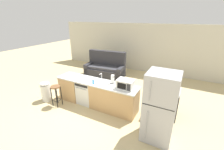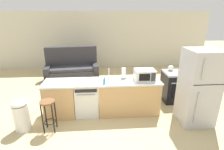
{
  "view_description": "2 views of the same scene",
  "coord_description": "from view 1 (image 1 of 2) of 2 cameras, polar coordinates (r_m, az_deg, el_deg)",
  "views": [
    {
      "loc": [
        2.75,
        -3.79,
        2.93
      ],
      "look_at": [
        0.62,
        0.28,
        1.12
      ],
      "focal_mm": 24.0,
      "sensor_mm": 36.0,
      "label": 1
    },
    {
      "loc": [
        0.08,
        -4.08,
        2.51
      ],
      "look_at": [
        0.4,
        0.06,
        1.03
      ],
      "focal_mm": 28.0,
      "sensor_mm": 36.0,
      "label": 2
    }
  ],
  "objects": [
    {
      "name": "wall_back",
      "position": [
        8.52,
        10.57,
        10.07
      ],
      "size": [
        10.0,
        0.06,
        2.6
      ],
      "color": "beige",
      "rests_on": "ground_plane"
    },
    {
      "name": "kettle",
      "position": [
        4.91,
        18.73,
        -3.1
      ],
      "size": [
        0.21,
        0.17,
        0.19
      ],
      "color": "silver",
      "rests_on": "stove_range"
    },
    {
      "name": "bar_stool",
      "position": [
        5.48,
        -20.57,
        -5.96
      ],
      "size": [
        0.32,
        0.32,
        0.74
      ],
      "color": "brown",
      "rests_on": "ground_plane"
    },
    {
      "name": "paper_towel_roll",
      "position": [
        4.82,
        0.21,
        -1.65
      ],
      "size": [
        0.14,
        0.14,
        0.28
      ],
      "color": "#4C4C51",
      "rests_on": "kitchen_counter"
    },
    {
      "name": "couch",
      "position": [
        7.85,
        -2.42,
        2.6
      ],
      "size": [
        2.08,
        1.11,
        1.27
      ],
      "color": "#2D2D33",
      "rests_on": "ground_plane"
    },
    {
      "name": "microwave",
      "position": [
        4.5,
        5.14,
        -3.46
      ],
      "size": [
        0.5,
        0.37,
        0.28
      ],
      "color": "white",
      "rests_on": "kitchen_counter"
    },
    {
      "name": "kitchen_counter",
      "position": [
        5.19,
        -5.17,
        -7.54
      ],
      "size": [
        2.94,
        0.66,
        0.9
      ],
      "color": "tan",
      "rests_on": "ground_plane"
    },
    {
      "name": "dishwasher",
      "position": [
        5.45,
        -9.55,
        -6.3
      ],
      "size": [
        0.58,
        0.61,
        0.84
      ],
      "color": "white",
      "rests_on": "ground_plane"
    },
    {
      "name": "trash_bin",
      "position": [
        6.03,
        -23.9,
        -5.56
      ],
      "size": [
        0.35,
        0.35,
        0.74
      ],
      "color": "white",
      "rests_on": "ground_plane"
    },
    {
      "name": "refrigerator",
      "position": [
        3.85,
        17.76,
        -11.69
      ],
      "size": [
        0.72,
        0.73,
        1.78
      ],
      "color": "#B7B7BC",
      "rests_on": "ground_plane"
    },
    {
      "name": "soap_bottle",
      "position": [
        4.82,
        -7.18,
        -2.67
      ],
      "size": [
        0.06,
        0.06,
        0.18
      ],
      "color": "#338CCC",
      "rests_on": "kitchen_counter"
    },
    {
      "name": "sink_faucet",
      "position": [
        4.96,
        -4.03,
        -1.1
      ],
      "size": [
        0.07,
        0.17,
        0.3
      ],
      "color": "silver",
      "rests_on": "kitchen_counter"
    },
    {
      "name": "ground_plane",
      "position": [
        5.53,
        -7.15,
        -10.76
      ],
      "size": [
        24.0,
        24.0,
        0.0
      ],
      "primitive_type": "plane",
      "color": "tan"
    },
    {
      "name": "stove_range",
      "position": [
        5.01,
        19.62,
        -9.56
      ],
      "size": [
        0.76,
        0.68,
        0.9
      ],
      "color": "black",
      "rests_on": "ground_plane"
    }
  ]
}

